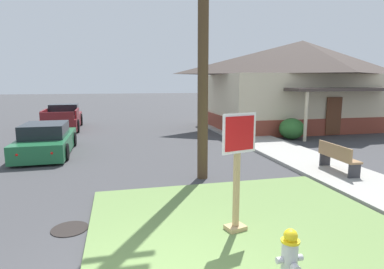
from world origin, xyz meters
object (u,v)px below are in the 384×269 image
fire_hydrant (290,259)px  stop_sign (237,175)px  pickup_truck_maroon (63,119)px  street_bench (337,156)px  parked_sedan_green (47,141)px  utility_pole (203,17)px  manhole_cover (70,229)px

fire_hydrant → stop_sign: stop_sign is taller
stop_sign → fire_hydrant: bearing=-86.5°
pickup_truck_maroon → street_bench: bearing=-51.8°
parked_sedan_green → stop_sign: bearing=-59.0°
fire_hydrant → utility_pole: utility_pole is taller
stop_sign → parked_sedan_green: bearing=121.0°
stop_sign → street_bench: size_ratio=1.38×
parked_sedan_green → utility_pole: (5.19, -4.55, 4.06)m
pickup_truck_maroon → street_bench: size_ratio=3.38×
parked_sedan_green → pickup_truck_maroon: size_ratio=0.83×
fire_hydrant → manhole_cover: size_ratio=1.16×
manhole_cover → stop_sign: bearing=-16.6°
pickup_truck_maroon → street_bench: 15.73m
fire_hydrant → utility_pole: size_ratio=0.09×
fire_hydrant → parked_sedan_green: size_ratio=0.18×
parked_sedan_green → pickup_truck_maroon: (-0.44, 7.15, 0.07)m
fire_hydrant → utility_pole: (0.21, 5.29, 4.14)m
pickup_truck_maroon → utility_pole: 13.58m
stop_sign → manhole_cover: bearing=163.4°
manhole_cover → utility_pole: (3.40, 2.66, 4.60)m
fire_hydrant → stop_sign: bearing=93.5°
fire_hydrant → street_bench: size_ratio=0.51×
street_bench → utility_pole: 5.78m
manhole_cover → utility_pole: size_ratio=0.08×
stop_sign → parked_sedan_green: 9.50m
utility_pole → parked_sedan_green: bearing=138.8°
stop_sign → utility_pole: bearing=85.0°
fire_hydrant → street_bench: bearing=47.1°
stop_sign → parked_sedan_green: stop_sign is taller
manhole_cover → pickup_truck_maroon: pickup_truck_maroon is taller
stop_sign → pickup_truck_maroon: (-5.32, 15.27, -0.54)m
parked_sedan_green → utility_pole: utility_pole is taller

